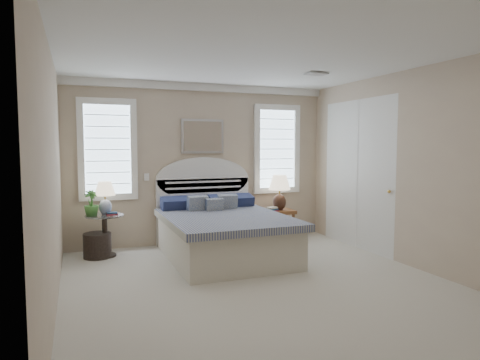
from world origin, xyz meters
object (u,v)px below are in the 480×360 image
at_px(floor_pot, 97,245).
at_px(lamp_right, 280,188).
at_px(side_table_left, 105,231).
at_px(nightstand_right, 279,218).
at_px(bed, 222,231).
at_px(lamp_left, 105,194).

relative_size(floor_pot, lamp_right, 0.65).
bearing_deg(side_table_left, lamp_right, 2.09).
xyz_separation_m(floor_pot, lamp_right, (3.07, 0.13, 0.73)).
height_order(nightstand_right, floor_pot, nightstand_right).
distance_m(side_table_left, floor_pot, 0.23).
bearing_deg(floor_pot, nightstand_right, 2.26).
height_order(bed, lamp_right, bed).
bearing_deg(bed, lamp_left, 158.51).
relative_size(side_table_left, lamp_left, 1.26).
xyz_separation_m(bed, lamp_left, (-1.63, 0.64, 0.55)).
bearing_deg(lamp_right, floor_pot, -177.60).
height_order(side_table_left, lamp_right, lamp_right).
relative_size(nightstand_right, lamp_right, 0.85).
bearing_deg(lamp_left, bed, -21.49).
bearing_deg(bed, side_table_left, 160.26).
bearing_deg(floor_pot, bed, -17.97).
bearing_deg(nightstand_right, side_table_left, -178.06).
distance_m(bed, nightstand_right, 1.47).
distance_m(floor_pot, lamp_right, 3.16).
xyz_separation_m(bed, nightstand_right, (1.30, 0.69, 0.00)).
bearing_deg(side_table_left, nightstand_right, 1.94).
distance_m(side_table_left, lamp_left, 0.55).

